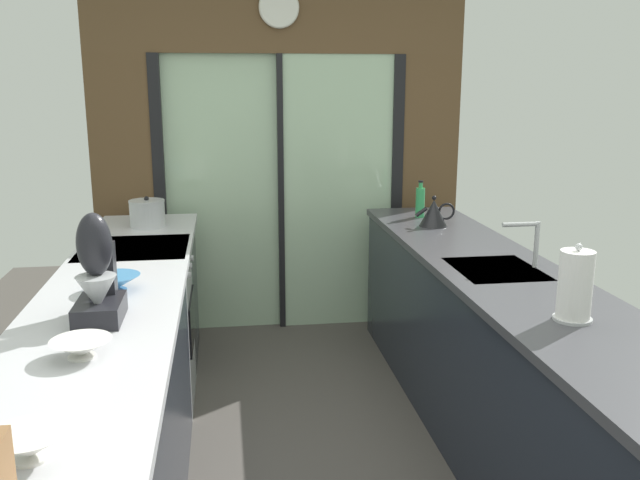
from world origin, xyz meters
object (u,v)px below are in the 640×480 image
Objects in this scene: stand_mixer at (98,280)px; paper_towel_roll at (575,286)px; soap_bottle at (420,202)px; oven_range at (139,327)px; mixing_bowl_near at (29,445)px; stock_pot at (147,213)px; mixing_bowl_mid at (81,348)px; mixing_bowl_far at (115,282)px; kettle at (434,213)px.

paper_towel_roll is at bearing -8.16° from stand_mixer.
stand_mixer is at bearing -134.90° from soap_bottle.
mixing_bowl_near reaches higher than oven_range.
oven_range is 4.84× the size of mixing_bowl_near.
stock_pot is 0.73× the size of paper_towel_roll.
mixing_bowl_mid is 0.81× the size of soap_bottle.
stand_mixer reaches higher than oven_range.
stock_pot is (-0.00, 2.09, 0.05)m from mixing_bowl_mid.
soap_bottle is at bearing 1.88° from stock_pot.
soap_bottle reaches higher than mixing_bowl_far.
mixing_bowl_far is (0.00, 1.36, -0.00)m from mixing_bowl_near.
stock_pot is (-0.00, 2.71, 0.05)m from mixing_bowl_near.
mixing_bowl_mid is at bearing -129.66° from soap_bottle.
oven_range is 1.98m from soap_bottle.
mixing_bowl_near is 3.05m from kettle.
paper_towel_roll is (1.78, -0.26, -0.03)m from stand_mixer.
oven_range is 2.19× the size of stand_mixer.
mixing_bowl_near is at bearing -90.00° from mixing_bowl_far.
kettle is at bearing 54.23° from mixing_bowl_near.
mixing_bowl_far is (0.02, -0.81, 0.50)m from oven_range.
soap_bottle reaches higher than kettle.
soap_bottle reaches higher than oven_range.
mixing_bowl_far is 0.39m from stand_mixer.
oven_range is at bearing -161.42° from soap_bottle.
stand_mixer reaches higher than stock_pot.
kettle reaches higher than mixing_bowl_far.
paper_towel_roll reaches higher than mixing_bowl_far.
stand_mixer is (0.02, -1.18, 0.63)m from oven_range.
kettle reaches higher than oven_range.
stand_mixer reaches higher than paper_towel_roll.
stock_pot reaches higher than mixing_bowl_mid.
mixing_bowl_near is at bearing -90.00° from stock_pot.
soap_bottle is at bearing 45.10° from stand_mixer.
paper_towel_roll is (1.78, -0.63, 0.10)m from mixing_bowl_far.
stock_pot is at bearing 172.36° from kettle.
stand_mixer is 2.32m from kettle.
kettle is (1.78, -0.24, -0.00)m from stock_pot.
soap_bottle is (1.78, 2.77, 0.07)m from mixing_bowl_near.
mixing_bowl_far is 2.10m from kettle.
mixing_bowl_mid is at bearing -90.00° from stand_mixer.
mixing_bowl_far is at bearing -88.70° from oven_range.
soap_bottle reaches higher than mixing_bowl_mid.
oven_range is at bearing 90.89° from stand_mixer.
kettle is at bearing 39.88° from stand_mixer.
oven_range is at bearing 141.37° from paper_towel_roll.
mixing_bowl_far reaches higher than mixing_bowl_mid.
mixing_bowl_far is at bearing 90.00° from stand_mixer.
stand_mixer is 1.63× the size of kettle.
mixing_bowl_mid is 1.79m from paper_towel_roll.
soap_bottle is at bearing 50.34° from mixing_bowl_mid.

